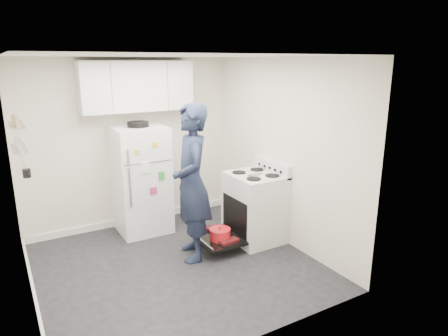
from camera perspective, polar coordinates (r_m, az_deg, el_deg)
room at (r=4.67m, az=-7.83°, el=-0.46°), size 3.21×3.21×2.51m
electric_range at (r=5.59m, az=4.31°, el=-5.69°), size 0.66×0.76×1.10m
open_oven_door at (r=5.39m, az=-0.82°, el=-9.71°), size 0.55×0.71×0.22m
refrigerator at (r=5.91m, az=-11.76°, el=-1.60°), size 0.72×0.74×1.62m
upper_cabinets at (r=5.87m, az=-12.34°, el=11.36°), size 1.60×0.33×0.70m
wall_shelf_rack at (r=4.70m, az=-27.36°, el=3.94°), size 0.14×0.60×0.61m
person at (r=4.94m, az=-4.65°, el=-2.17°), size 0.64×0.82×1.97m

